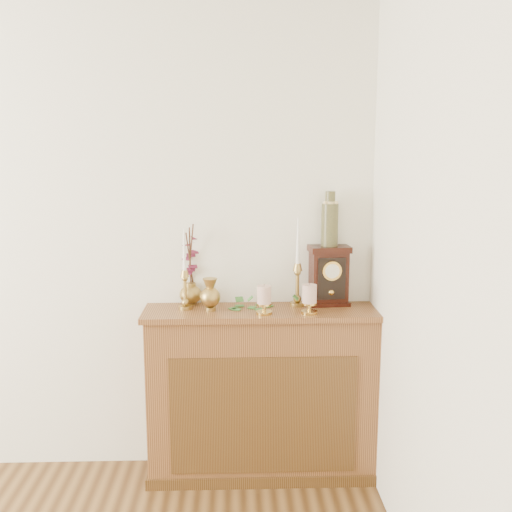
{
  "coord_description": "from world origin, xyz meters",
  "views": [
    {
      "loc": [
        1.27,
        -0.93,
        1.77
      ],
      "look_at": [
        1.37,
        2.05,
        1.22
      ],
      "focal_mm": 42.0,
      "sensor_mm": 36.0,
      "label": 1
    }
  ],
  "objects_px": {
    "candlestick_center": "(297,278)",
    "mantel_clock": "(329,276)",
    "ginger_jar": "(191,267)",
    "candlestick_left": "(185,283)",
    "ceramic_vase": "(330,222)",
    "bud_vase": "(210,295)"
  },
  "relations": [
    {
      "from": "bud_vase",
      "to": "ceramic_vase",
      "type": "relative_size",
      "value": 0.59
    },
    {
      "from": "ginger_jar",
      "to": "mantel_clock",
      "type": "relative_size",
      "value": 1.39
    },
    {
      "from": "ginger_jar",
      "to": "candlestick_left",
      "type": "bearing_deg",
      "value": -100.28
    },
    {
      "from": "candlestick_center",
      "to": "bud_vase",
      "type": "height_order",
      "value": "candlestick_center"
    },
    {
      "from": "candlestick_left",
      "to": "ginger_jar",
      "type": "distance_m",
      "value": 0.14
    },
    {
      "from": "candlestick_left",
      "to": "ginger_jar",
      "type": "relative_size",
      "value": 0.96
    },
    {
      "from": "bud_vase",
      "to": "ginger_jar",
      "type": "bearing_deg",
      "value": 125.06
    },
    {
      "from": "ginger_jar",
      "to": "bud_vase",
      "type": "bearing_deg",
      "value": -54.94
    },
    {
      "from": "candlestick_left",
      "to": "candlestick_center",
      "type": "relative_size",
      "value": 0.9
    },
    {
      "from": "candlestick_left",
      "to": "ceramic_vase",
      "type": "height_order",
      "value": "ceramic_vase"
    },
    {
      "from": "candlestick_center",
      "to": "ceramic_vase",
      "type": "bearing_deg",
      "value": 9.76
    },
    {
      "from": "ginger_jar",
      "to": "candlestick_center",
      "type": "bearing_deg",
      "value": -7.63
    },
    {
      "from": "ceramic_vase",
      "to": "bud_vase",
      "type": "bearing_deg",
      "value": -170.11
    },
    {
      "from": "mantel_clock",
      "to": "ginger_jar",
      "type": "bearing_deg",
      "value": 170.31
    },
    {
      "from": "candlestick_left",
      "to": "candlestick_center",
      "type": "height_order",
      "value": "candlestick_center"
    },
    {
      "from": "bud_vase",
      "to": "mantel_clock",
      "type": "height_order",
      "value": "mantel_clock"
    },
    {
      "from": "ceramic_vase",
      "to": "candlestick_left",
      "type": "bearing_deg",
      "value": -174.33
    },
    {
      "from": "candlestick_center",
      "to": "ginger_jar",
      "type": "height_order",
      "value": "candlestick_center"
    },
    {
      "from": "candlestick_center",
      "to": "mantel_clock",
      "type": "bearing_deg",
      "value": 8.8
    },
    {
      "from": "candlestick_center",
      "to": "mantel_clock",
      "type": "height_order",
      "value": "candlestick_center"
    },
    {
      "from": "ginger_jar",
      "to": "mantel_clock",
      "type": "bearing_deg",
      "value": -3.86
    },
    {
      "from": "ginger_jar",
      "to": "mantel_clock",
      "type": "distance_m",
      "value": 0.74
    }
  ]
}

